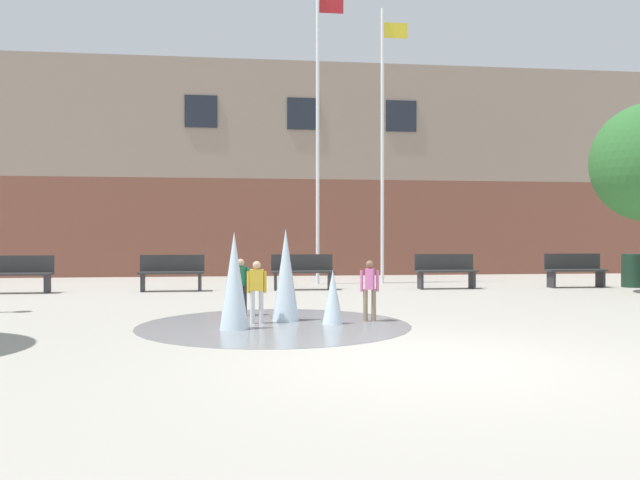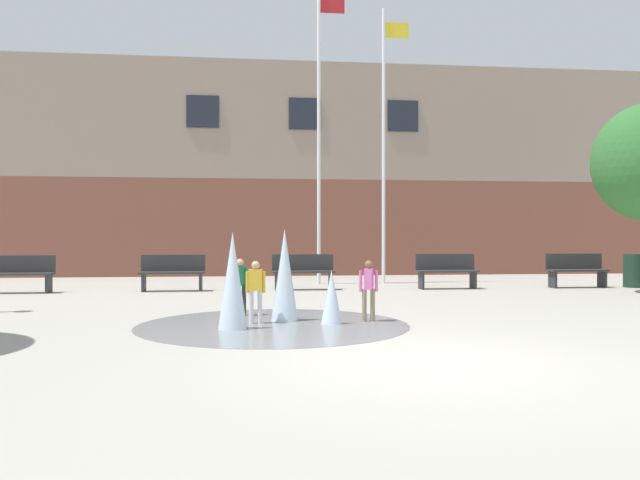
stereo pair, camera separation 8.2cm
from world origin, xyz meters
name	(u,v)px [view 1 (the left image)]	position (x,y,z in m)	size (l,w,h in m)	color
ground_plane	(429,362)	(0.00, 0.00, 0.00)	(100.00, 100.00, 0.00)	#9E998E
library_building	(296,176)	(0.00, 18.04, 3.76)	(36.00, 6.05, 7.51)	brown
splash_fountain	(273,288)	(-1.57, 3.08, 0.57)	(4.21, 4.21, 1.50)	gray
park_bench_far_left	(18,273)	(-7.47, 9.22, 0.48)	(1.60, 0.44, 0.91)	#28282D
park_bench_left_of_flagpoles	(172,272)	(-3.83, 9.36, 0.48)	(1.60, 0.44, 0.91)	#28282D
park_bench_under_left_flagpole	(302,271)	(-0.54, 9.38, 0.48)	(1.60, 0.44, 0.91)	#28282D
park_bench_center	(446,270)	(3.24, 9.26, 0.48)	(1.60, 0.44, 0.91)	#28282D
park_bench_near_trashcan	(575,270)	(6.82, 9.24, 0.48)	(1.60, 0.44, 0.91)	#28282D
child_with_pink_shirt	(257,287)	(-1.82, 3.23, 0.58)	(0.31, 0.15, 0.99)	silver
child_running	(241,282)	(-2.08, 4.24, 0.58)	(0.31, 0.24, 0.99)	#28282D
child_in_fountain	(370,286)	(0.00, 3.27, 0.58)	(0.31, 0.24, 0.99)	#89755B
flagpole_left	(319,125)	(0.11, 11.27, 4.60)	(0.80, 0.10, 8.69)	silver
flagpole_right	(383,138)	(2.02, 11.27, 4.27)	(0.80, 0.10, 8.04)	silver
trash_can	(632,271)	(8.41, 9.12, 0.45)	(0.56, 0.56, 0.90)	#193323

